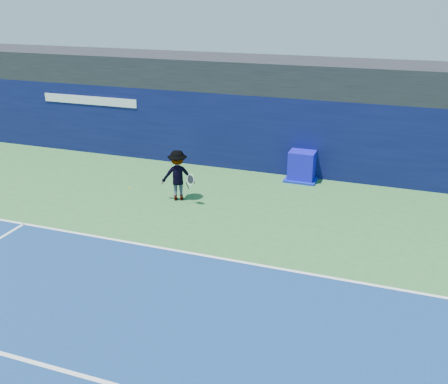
{
  "coord_description": "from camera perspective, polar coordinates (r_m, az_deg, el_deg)",
  "views": [
    {
      "loc": [
        5.41,
        -8.02,
        6.65
      ],
      "look_at": [
        0.76,
        5.2,
        1.0
      ],
      "focal_mm": 40.0,
      "sensor_mm": 36.0,
      "label": 1
    }
  ],
  "objects": [
    {
      "name": "back_wall_assembly",
      "position": [
        19.97,
        3.01,
        6.98
      ],
      "size": [
        36.0,
        1.03,
        3.0
      ],
      "color": "#0A0F3C",
      "rests_on": "ground"
    },
    {
      "name": "equipment_cart",
      "position": [
        19.06,
        8.93,
        2.91
      ],
      "size": [
        1.19,
        1.19,
        1.14
      ],
      "color": "#130DBD",
      "rests_on": "ground"
    },
    {
      "name": "tennis_ball",
      "position": [
        16.22,
        -10.81,
        0.48
      ],
      "size": [
        0.06,
        0.06,
        0.06
      ],
      "color": "#C8D717",
      "rests_on": "ground"
    },
    {
      "name": "baseline",
      "position": [
        13.96,
        -5.99,
        -6.58
      ],
      "size": [
        24.0,
        0.1,
        0.01
      ],
      "primitive_type": "cube",
      "color": "white",
      "rests_on": "ground"
    },
    {
      "name": "service_line",
      "position": [
        10.47,
        -18.25,
        -18.73
      ],
      "size": [
        24.0,
        0.1,
        0.01
      ],
      "primitive_type": "cube",
      "color": "white",
      "rests_on": "ground"
    },
    {
      "name": "stadium_band",
      "position": [
        20.49,
        3.96,
        13.34
      ],
      "size": [
        36.0,
        3.0,
        1.2
      ],
      "primitive_type": "cube",
      "color": "black",
      "rests_on": "back_wall_assembly"
    },
    {
      "name": "ground",
      "position": [
        11.74,
        -12.33,
        -13.12
      ],
      "size": [
        80.0,
        80.0,
        0.0
      ],
      "primitive_type": "plane",
      "color": "#316E32",
      "rests_on": "ground"
    },
    {
      "name": "tennis_player",
      "position": [
        16.93,
        -5.29,
        1.91
      ],
      "size": [
        1.4,
        1.02,
        1.75
      ],
      "color": "white",
      "rests_on": "ground"
    }
  ]
}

